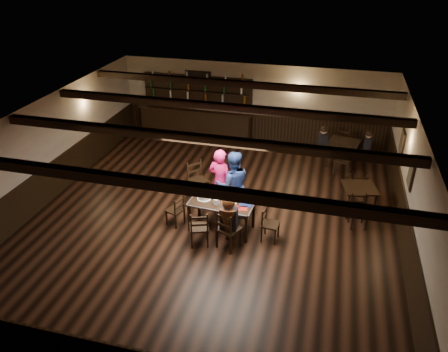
% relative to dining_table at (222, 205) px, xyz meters
% --- Properties ---
extents(ground, '(10.00, 10.00, 0.00)m').
position_rel_dining_table_xyz_m(ground, '(-0.33, 0.40, -0.67)').
color(ground, black).
rests_on(ground, ground).
extents(room_shell, '(9.02, 10.02, 2.71)m').
position_rel_dining_table_xyz_m(room_shell, '(-0.33, 0.44, 1.08)').
color(room_shell, beige).
rests_on(room_shell, ground).
extents(dining_table, '(1.58, 0.87, 0.75)m').
position_rel_dining_table_xyz_m(dining_table, '(0.00, 0.00, 0.00)').
color(dining_table, black).
rests_on(dining_table, ground).
extents(chair_near_left, '(0.53, 0.52, 0.90)m').
position_rel_dining_table_xyz_m(chair_near_left, '(-0.32, -0.77, -0.14)').
color(chair_near_left, black).
rests_on(chair_near_left, ground).
extents(chair_near_right, '(0.60, 0.59, 0.99)m').
position_rel_dining_table_xyz_m(chair_near_right, '(0.30, -0.72, -0.09)').
color(chair_near_right, black).
rests_on(chair_near_right, ground).
extents(chair_end_left, '(0.46, 0.47, 0.80)m').
position_rel_dining_table_xyz_m(chair_end_left, '(-1.09, -0.10, -0.20)').
color(chair_end_left, black).
rests_on(chair_end_left, ground).
extents(chair_end_right, '(0.41, 0.43, 0.84)m').
position_rel_dining_table_xyz_m(chair_end_right, '(1.13, -0.12, -0.17)').
color(chair_end_right, black).
rests_on(chair_end_right, ground).
extents(chair_far_pushed, '(0.65, 0.65, 1.01)m').
position_rel_dining_table_xyz_m(chair_far_pushed, '(-1.06, 1.36, -0.08)').
color(chair_far_pushed, black).
rests_on(chair_far_pushed, ground).
extents(woman_pink, '(0.72, 0.56, 1.76)m').
position_rel_dining_table_xyz_m(woman_pink, '(-0.23, 0.74, 0.21)').
color(woman_pink, '#FF1C9F').
rests_on(woman_pink, ground).
extents(man_blue, '(1.05, 0.94, 1.78)m').
position_rel_dining_table_xyz_m(man_blue, '(0.11, 0.64, 0.22)').
color(man_blue, navy).
rests_on(man_blue, ground).
extents(seated_person, '(0.37, 0.56, 0.91)m').
position_rel_dining_table_xyz_m(seated_person, '(0.33, -0.66, 0.20)').
color(seated_person, black).
rests_on(seated_person, ground).
extents(cake, '(0.34, 0.34, 0.11)m').
position_rel_dining_table_xyz_m(cake, '(-0.45, 0.05, 0.13)').
color(cake, white).
rests_on(cake, dining_table).
extents(plate_stack_a, '(0.15, 0.15, 0.14)m').
position_rel_dining_table_xyz_m(plate_stack_a, '(-0.10, -0.09, 0.15)').
color(plate_stack_a, white).
rests_on(plate_stack_a, dining_table).
extents(plate_stack_b, '(0.16, 0.16, 0.19)m').
position_rel_dining_table_xyz_m(plate_stack_b, '(0.25, 0.06, 0.18)').
color(plate_stack_b, white).
rests_on(plate_stack_b, dining_table).
extents(tea_light, '(0.04, 0.04, 0.06)m').
position_rel_dining_table_xyz_m(tea_light, '(0.01, 0.13, 0.11)').
color(tea_light, '#A5A8AD').
rests_on(tea_light, dining_table).
extents(salt_shaker, '(0.04, 0.04, 0.09)m').
position_rel_dining_table_xyz_m(salt_shaker, '(0.37, -0.11, 0.13)').
color(salt_shaker, silver).
rests_on(salt_shaker, dining_table).
extents(pepper_shaker, '(0.04, 0.04, 0.10)m').
position_rel_dining_table_xyz_m(pepper_shaker, '(0.46, -0.12, 0.13)').
color(pepper_shaker, '#A5A8AD').
rests_on(pepper_shaker, dining_table).
extents(drink_glass, '(0.07, 0.07, 0.11)m').
position_rel_dining_table_xyz_m(drink_glass, '(0.35, 0.13, 0.14)').
color(drink_glass, silver).
rests_on(drink_glass, dining_table).
extents(menu_red, '(0.32, 0.25, 0.00)m').
position_rel_dining_table_xyz_m(menu_red, '(0.50, -0.14, 0.09)').
color(menu_red, '#A01811').
rests_on(menu_red, dining_table).
extents(menu_blue, '(0.32, 0.24, 0.00)m').
position_rel_dining_table_xyz_m(menu_blue, '(0.56, 0.03, 0.09)').
color(menu_blue, '#0E1A4A').
rests_on(menu_blue, dining_table).
extents(bar_counter, '(4.00, 0.70, 2.20)m').
position_rel_dining_table_xyz_m(bar_counter, '(-2.25, 5.12, 0.06)').
color(bar_counter, black).
rests_on(bar_counter, ground).
extents(back_table_a, '(0.95, 0.95, 0.75)m').
position_rel_dining_table_xyz_m(back_table_a, '(3.17, 1.58, -0.02)').
color(back_table_a, black).
rests_on(back_table_a, ground).
extents(back_table_b, '(1.05, 1.05, 0.75)m').
position_rel_dining_table_xyz_m(back_table_b, '(2.74, 4.33, -0.01)').
color(back_table_b, black).
rests_on(back_table_b, ground).
extents(bg_patron_left, '(0.31, 0.42, 0.78)m').
position_rel_dining_table_xyz_m(bg_patron_left, '(2.10, 4.19, 0.19)').
color(bg_patron_left, black).
rests_on(bg_patron_left, ground).
extents(bg_patron_right, '(0.24, 0.37, 0.73)m').
position_rel_dining_table_xyz_m(bg_patron_right, '(3.42, 4.29, 0.16)').
color(bg_patron_right, black).
rests_on(bg_patron_right, ground).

